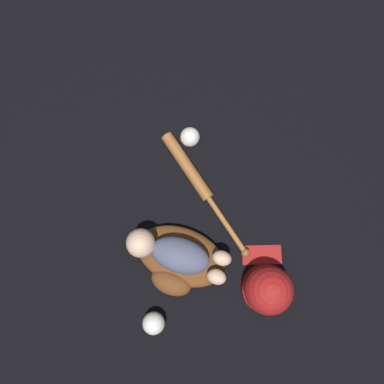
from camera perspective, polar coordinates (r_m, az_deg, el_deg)
The scene contains 7 objects.
ground_plane at distance 1.39m, azimuth -1.98°, elevation -6.90°, with size 6.00×6.00×0.00m, color black.
baseball_glove at distance 1.35m, azimuth -1.95°, elevation -10.35°, with size 0.37×0.30×0.08m.
baby_figure at distance 1.27m, azimuth -2.98°, elevation -9.24°, with size 0.36×0.21×0.10m.
baseball_bat at distance 1.40m, azimuth 0.47°, elevation 2.14°, with size 0.52×0.21×0.05m.
baseball at distance 1.44m, azimuth -0.31°, elevation 8.38°, with size 0.07×0.07×0.07m.
baseball_spare at distance 1.37m, azimuth -5.86°, elevation -19.26°, with size 0.08×0.08×0.08m.
baseball_cap at distance 1.34m, azimuth 11.43°, elevation -14.29°, with size 0.24×0.25×0.17m.
Camera 1 is at (-0.11, 0.06, 1.39)m, focal length 35.00 mm.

